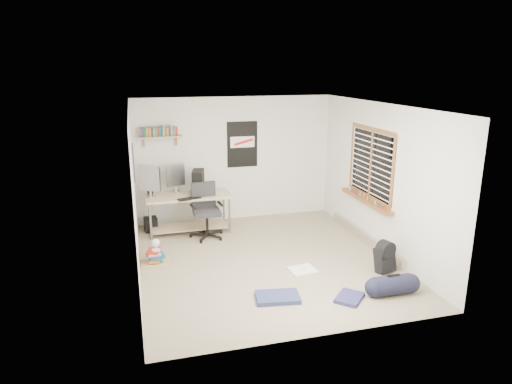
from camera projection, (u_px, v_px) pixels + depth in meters
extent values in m
cube|color=gray|center=(266.00, 261.00, 7.47)|extent=(4.00, 4.50, 0.01)
cube|color=white|center=(267.00, 105.00, 6.80)|extent=(4.00, 4.50, 0.01)
cube|color=silver|center=(235.00, 159.00, 9.23)|extent=(4.00, 0.01, 2.50)
cube|color=silver|center=(134.00, 196.00, 6.63)|extent=(0.01, 4.50, 2.50)
cube|color=silver|center=(381.00, 179.00, 7.63)|extent=(0.01, 4.50, 2.50)
cube|color=tan|center=(189.00, 213.00, 8.70)|extent=(1.71, 1.09, 0.72)
cube|color=#999A9E|center=(150.00, 184.00, 8.41)|extent=(0.42, 0.35, 0.49)
cube|color=#ABAAAF|center=(176.00, 181.00, 8.76)|extent=(0.39, 0.24, 0.42)
cube|color=black|center=(198.00, 182.00, 8.65)|extent=(0.30, 0.47, 0.45)
cube|color=black|center=(189.00, 199.00, 8.34)|extent=(0.45, 0.25, 0.02)
cube|color=black|center=(150.00, 189.00, 8.67)|extent=(0.11, 0.11, 0.19)
cube|color=black|center=(206.00, 188.00, 8.72)|extent=(0.11, 0.11, 0.20)
cube|color=#252528|center=(207.00, 212.00, 8.35)|extent=(0.72, 0.72, 1.02)
cube|color=tan|center=(161.00, 137.00, 8.62)|extent=(0.80, 0.22, 0.24)
cube|color=black|center=(242.00, 144.00, 9.16)|extent=(0.62, 0.03, 0.92)
cube|color=navy|center=(133.00, 163.00, 7.68)|extent=(0.02, 0.42, 0.60)
cube|color=brown|center=(370.00, 164.00, 7.85)|extent=(0.10, 1.50, 1.26)
cube|color=#B7B2A8|center=(365.00, 238.00, 8.21)|extent=(0.08, 2.50, 0.18)
cube|color=black|center=(385.00, 259.00, 7.01)|extent=(0.35, 0.31, 0.39)
cylinder|color=black|center=(393.00, 285.00, 6.32)|extent=(0.28, 0.28, 0.55)
cube|color=white|center=(302.00, 270.00, 7.07)|extent=(0.43, 0.38, 0.04)
cube|color=navy|center=(278.00, 297.00, 6.21)|extent=(0.64, 0.46, 0.06)
cube|color=navy|center=(349.00, 298.00, 6.21)|extent=(0.51, 0.52, 0.05)
cube|color=brown|center=(155.00, 254.00, 7.36)|extent=(0.55, 0.48, 0.33)
cube|color=silver|center=(155.00, 241.00, 7.28)|extent=(0.14, 0.23, 0.22)
cube|color=black|center=(151.00, 224.00, 8.76)|extent=(0.26, 0.26, 0.27)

